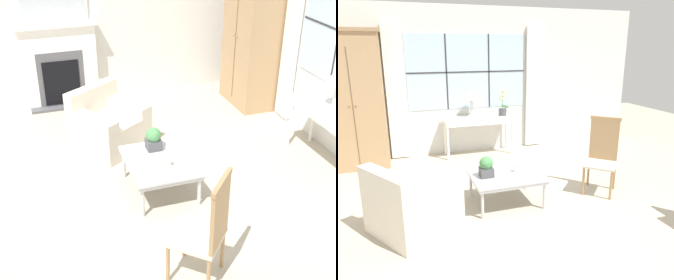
# 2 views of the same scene
# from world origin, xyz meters

# --- Properties ---
(ground_plane) EXTENTS (14.00, 14.00, 0.00)m
(ground_plane) POSITION_xyz_m (0.00, 0.00, 0.00)
(ground_plane) COLOR #B2A893
(wall_back_windowed) EXTENTS (7.20, 0.14, 2.80)m
(wall_back_windowed) POSITION_xyz_m (0.00, 3.02, 1.39)
(wall_back_windowed) COLOR silver
(wall_back_windowed) RESTS_ON ground_plane
(armoire) EXTENTS (1.03, 0.60, 2.34)m
(armoire) POSITION_xyz_m (-2.03, 2.68, 1.18)
(armoire) COLOR tan
(armoire) RESTS_ON ground_plane
(console_table) EXTENTS (1.34, 0.44, 0.76)m
(console_table) POSITION_xyz_m (0.11, 2.72, 0.67)
(console_table) COLOR white
(console_table) RESTS_ON ground_plane
(table_lamp) EXTENTS (0.30, 0.30, 0.52)m
(table_lamp) POSITION_xyz_m (-0.00, 2.77, 1.15)
(table_lamp) COLOR silver
(table_lamp) RESTS_ON console_table
(potted_orchid) EXTENTS (0.20, 0.16, 0.50)m
(potted_orchid) POSITION_xyz_m (0.60, 2.68, 0.94)
(potted_orchid) COLOR #4C4C51
(potted_orchid) RESTS_ON console_table
(armchair_upholstered) EXTENTS (1.12, 1.12, 0.80)m
(armchair_upholstered) POSITION_xyz_m (-1.29, 0.21, 0.28)
(armchair_upholstered) COLOR beige
(armchair_upholstered) RESTS_ON ground_plane
(side_chair_wooden) EXTENTS (0.62, 0.62, 1.08)m
(side_chair_wooden) POSITION_xyz_m (1.42, 0.52, 0.59)
(side_chair_wooden) COLOR beige
(side_chair_wooden) RESTS_ON ground_plane
(coffee_table) EXTENTS (0.93, 0.75, 0.41)m
(coffee_table) POSITION_xyz_m (-0.05, 0.54, 0.37)
(coffee_table) COLOR #BCBCC1
(coffee_table) RESTS_ON ground_plane
(potted_plant_small) EXTENTS (0.18, 0.18, 0.27)m
(potted_plant_small) POSITION_xyz_m (-0.32, 0.55, 0.55)
(potted_plant_small) COLOR #4C4C51
(potted_plant_small) RESTS_ON coffee_table
(pillar_candle) EXTENTS (0.10, 0.10, 0.13)m
(pillar_candle) POSITION_xyz_m (0.11, 0.59, 0.46)
(pillar_candle) COLOR silver
(pillar_candle) RESTS_ON coffee_table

